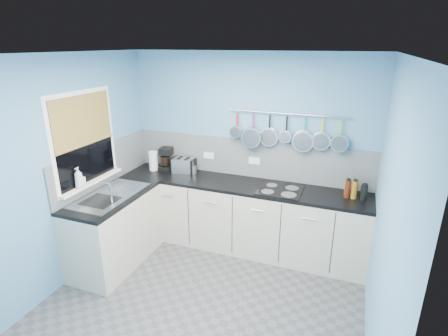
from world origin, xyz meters
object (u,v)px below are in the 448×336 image
Objects in this scene: soap_bottle_b at (81,180)px; hob at (280,190)px; soap_bottle_a at (79,178)px; paper_towel at (153,161)px; toaster at (184,165)px; coffee_maker at (166,159)px; canister at (194,170)px.

soap_bottle_b reaches higher than hob.
paper_towel is (0.24, 1.16, -0.13)m from soap_bottle_a.
hob is at bearing -20.68° from toaster.
canister is at bearing -12.64° from coffee_maker.
soap_bottle_b is at bearing 90.00° from soap_bottle_a.
toaster is (0.28, -0.00, -0.06)m from coffee_maker.
soap_bottle_a is 2.03× the size of canister.
paper_towel is 0.44m from toaster.
soap_bottle_b reaches higher than canister.
soap_bottle_a is at bearing -124.21° from canister.
soap_bottle_a reaches higher than paper_towel.
coffee_maker is 2.65× the size of canister.
soap_bottle_a is 1.39× the size of soap_bottle_b.
soap_bottle_b is 1.17m from paper_towel.
canister is at bearing 55.79° from soap_bottle_a.
soap_bottle_a is at bearing -90.00° from soap_bottle_b.
soap_bottle_a reaches higher than soap_bottle_b.
toaster is at bearing 61.33° from soap_bottle_b.
paper_towel is 0.17m from coffee_maker.
soap_bottle_b is 0.57× the size of toaster.
toaster is 2.56× the size of canister.
soap_bottle_a is at bearing -131.45° from toaster.
paper_towel reaches higher than toaster.
paper_towel is at bearing -159.97° from coffee_maker.
toaster is at bearing 172.10° from canister.
hob is (1.82, -0.10, -0.13)m from paper_towel.
coffee_maker is at bearing 72.42° from soap_bottle_b.
canister is (0.83, 1.20, -0.18)m from soap_bottle_b.
coffee_maker is 0.60× the size of hob.
toaster is 0.58× the size of hob.
hob is at bearing -15.57° from coffee_maker.
canister is at bearing 55.28° from soap_bottle_b.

